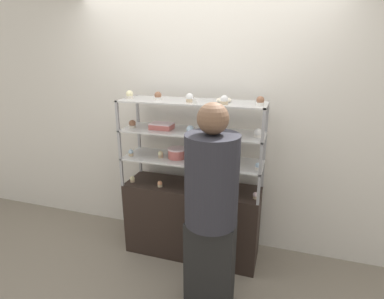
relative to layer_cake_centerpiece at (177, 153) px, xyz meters
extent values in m
plane|color=gray|center=(0.15, 0.01, -1.07)|extent=(20.00, 20.00, 0.00)
cube|color=silver|center=(0.15, 0.36, 0.23)|extent=(8.00, 0.05, 2.60)
cube|color=black|center=(0.15, 0.01, -0.70)|extent=(1.32, 0.41, 0.75)
cube|color=#99999E|center=(-0.50, 0.20, -0.19)|extent=(0.02, 0.02, 0.27)
cube|color=#99999E|center=(0.79, 0.20, -0.19)|extent=(0.02, 0.02, 0.27)
cube|color=#99999E|center=(-0.50, -0.19, -0.19)|extent=(0.02, 0.02, 0.27)
cube|color=#99999E|center=(0.79, -0.19, -0.19)|extent=(0.02, 0.02, 0.27)
cube|color=silver|center=(0.15, 0.01, -0.06)|extent=(1.32, 0.41, 0.01)
cube|color=#99999E|center=(-0.50, 0.20, 0.09)|extent=(0.02, 0.02, 0.27)
cube|color=#99999E|center=(0.79, 0.20, 0.09)|extent=(0.02, 0.02, 0.27)
cube|color=#99999E|center=(-0.50, -0.19, 0.09)|extent=(0.02, 0.02, 0.27)
cube|color=#99999E|center=(0.79, -0.19, 0.09)|extent=(0.02, 0.02, 0.27)
cube|color=silver|center=(0.15, 0.01, 0.22)|extent=(1.32, 0.41, 0.01)
cube|color=#99999E|center=(-0.50, 0.20, 0.36)|extent=(0.02, 0.02, 0.27)
cube|color=#99999E|center=(0.79, 0.20, 0.36)|extent=(0.02, 0.02, 0.27)
cube|color=#99999E|center=(-0.50, -0.19, 0.36)|extent=(0.02, 0.02, 0.27)
cube|color=#99999E|center=(0.79, -0.19, 0.36)|extent=(0.02, 0.02, 0.27)
cube|color=silver|center=(0.15, 0.01, 0.49)|extent=(1.32, 0.41, 0.01)
cylinder|color=#C66660|center=(0.00, 0.00, -0.01)|extent=(0.17, 0.17, 0.08)
cylinder|color=silver|center=(0.00, 0.00, 0.04)|extent=(0.17, 0.17, 0.02)
cube|color=#C66660|center=(-0.15, 0.00, 0.25)|extent=(0.21, 0.15, 0.05)
cube|color=silver|center=(-0.15, 0.00, 0.28)|extent=(0.21, 0.15, 0.01)
cylinder|color=#CCB28C|center=(-0.45, -0.08, -0.31)|extent=(0.04, 0.04, 0.02)
sphere|color=#F4EAB2|center=(-0.45, -0.08, -0.29)|extent=(0.05, 0.05, 0.05)
cylinder|color=#CCB28C|center=(-0.14, -0.10, -0.31)|extent=(0.04, 0.04, 0.02)
sphere|color=#E5996B|center=(-0.14, -0.10, -0.29)|extent=(0.05, 0.05, 0.05)
cylinder|color=white|center=(0.16, -0.08, -0.31)|extent=(0.04, 0.04, 0.02)
sphere|color=silver|center=(0.16, -0.08, -0.29)|extent=(0.05, 0.05, 0.05)
cylinder|color=white|center=(0.45, -0.07, -0.31)|extent=(0.04, 0.04, 0.02)
sphere|color=#E5996B|center=(0.45, -0.07, -0.29)|extent=(0.05, 0.05, 0.05)
cylinder|color=#CCB28C|center=(0.76, -0.07, -0.31)|extent=(0.04, 0.04, 0.02)
sphere|color=silver|center=(0.76, -0.07, -0.29)|extent=(0.05, 0.05, 0.05)
cube|color=white|center=(0.26, -0.18, -0.30)|extent=(0.04, 0.00, 0.04)
cylinder|color=#CCB28C|center=(-0.45, -0.08, -0.04)|extent=(0.05, 0.05, 0.03)
sphere|color=silver|center=(-0.45, -0.08, -0.01)|extent=(0.05, 0.05, 0.05)
cylinder|color=#CCB28C|center=(-0.15, -0.04, -0.04)|extent=(0.05, 0.05, 0.03)
sphere|color=#F4EAB2|center=(-0.15, -0.04, -0.01)|extent=(0.05, 0.05, 0.05)
cylinder|color=white|center=(0.16, -0.07, -0.04)|extent=(0.05, 0.05, 0.03)
sphere|color=#8C5B42|center=(0.16, -0.07, -0.01)|extent=(0.05, 0.05, 0.05)
cylinder|color=white|center=(0.44, -0.07, -0.04)|extent=(0.05, 0.05, 0.03)
sphere|color=#8C5B42|center=(0.44, -0.07, -0.01)|extent=(0.05, 0.05, 0.05)
cylinder|color=white|center=(0.77, -0.08, -0.04)|extent=(0.05, 0.05, 0.03)
sphere|color=silver|center=(0.77, -0.08, -0.01)|extent=(0.05, 0.05, 0.05)
cube|color=white|center=(0.19, -0.18, -0.03)|extent=(0.04, 0.00, 0.04)
cylinder|color=beige|center=(-0.43, -0.04, 0.24)|extent=(0.06, 0.06, 0.02)
sphere|color=#8C5B42|center=(-0.43, -0.04, 0.27)|extent=(0.07, 0.07, 0.07)
cylinder|color=white|center=(0.16, -0.09, 0.24)|extent=(0.06, 0.06, 0.02)
sphere|color=silver|center=(0.16, -0.09, 0.27)|extent=(0.07, 0.07, 0.07)
cylinder|color=beige|center=(0.44, -0.07, 0.24)|extent=(0.06, 0.06, 0.02)
sphere|color=white|center=(0.44, -0.07, 0.27)|extent=(0.07, 0.07, 0.07)
cylinder|color=white|center=(0.74, -0.03, 0.24)|extent=(0.06, 0.06, 0.02)
sphere|color=white|center=(0.74, -0.03, 0.27)|extent=(0.07, 0.07, 0.07)
cube|color=white|center=(0.48, -0.18, 0.25)|extent=(0.04, 0.00, 0.04)
cylinder|color=beige|center=(-0.45, -0.03, 0.51)|extent=(0.06, 0.06, 0.03)
sphere|color=#F4EAB2|center=(-0.45, -0.03, 0.54)|extent=(0.06, 0.06, 0.06)
cylinder|color=white|center=(-0.16, -0.03, 0.51)|extent=(0.06, 0.06, 0.03)
sphere|color=#8C5B42|center=(-0.16, -0.03, 0.54)|extent=(0.06, 0.06, 0.06)
cylinder|color=#CCB28C|center=(0.15, -0.06, 0.51)|extent=(0.06, 0.06, 0.03)
sphere|color=white|center=(0.15, -0.06, 0.54)|extent=(0.06, 0.06, 0.06)
cylinder|color=#CCB28C|center=(0.46, -0.10, 0.51)|extent=(0.06, 0.06, 0.03)
sphere|color=white|center=(0.46, -0.10, 0.54)|extent=(0.06, 0.06, 0.06)
cylinder|color=white|center=(0.75, -0.07, 0.51)|extent=(0.06, 0.06, 0.03)
sphere|color=#8C5B42|center=(0.75, -0.07, 0.54)|extent=(0.06, 0.06, 0.06)
cube|color=white|center=(0.23, -0.18, 0.52)|extent=(0.04, 0.00, 0.04)
torus|color=#EFE5CC|center=(0.43, 0.03, 0.51)|extent=(0.13, 0.13, 0.03)
cube|color=black|center=(0.49, -0.61, -0.68)|extent=(0.37, 0.20, 0.77)
cylinder|color=#26262D|center=(0.49, -0.61, 0.04)|extent=(0.39, 0.39, 0.67)
sphere|color=brown|center=(0.49, -0.61, 0.48)|extent=(0.22, 0.22, 0.22)
camera|label=1|loc=(0.95, -2.52, 0.89)|focal=28.00mm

